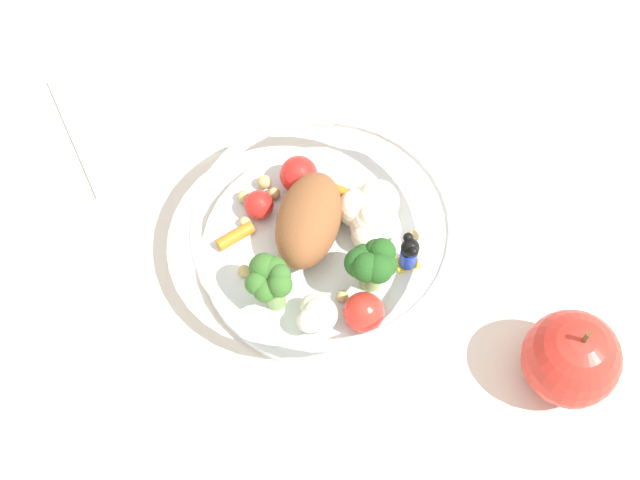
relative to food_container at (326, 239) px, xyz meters
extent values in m
plane|color=silver|center=(-0.01, 0.00, -0.03)|extent=(2.40, 2.40, 0.00)
cylinder|color=white|center=(0.00, 0.00, -0.03)|extent=(0.20, 0.20, 0.01)
torus|color=white|center=(0.00, 0.00, 0.02)|extent=(0.21, 0.21, 0.01)
ellipsoid|color=brown|center=(0.02, 0.00, 0.00)|extent=(0.09, 0.10, 0.05)
cylinder|color=#8EB766|center=(-0.01, 0.06, -0.01)|extent=(0.01, 0.01, 0.03)
sphere|color=#386B28|center=(0.00, 0.06, 0.02)|extent=(0.02, 0.02, 0.02)
sphere|color=#386B28|center=(0.00, 0.07, 0.02)|extent=(0.02, 0.02, 0.02)
sphere|color=#386B28|center=(-0.01, 0.07, 0.02)|extent=(0.02, 0.02, 0.02)
sphere|color=#386B28|center=(-0.02, 0.06, 0.02)|extent=(0.02, 0.02, 0.02)
sphere|color=#386B28|center=(-0.01, 0.05, 0.02)|extent=(0.02, 0.02, 0.02)
sphere|color=#386B28|center=(0.00, 0.05, 0.02)|extent=(0.02, 0.02, 0.02)
cylinder|color=#7FAD5B|center=(-0.04, -0.01, -0.01)|extent=(0.02, 0.02, 0.03)
sphere|color=#23561E|center=(-0.04, -0.01, 0.02)|extent=(0.02, 0.02, 0.02)
sphere|color=#23561E|center=(-0.04, 0.00, 0.02)|extent=(0.02, 0.02, 0.02)
sphere|color=#23561E|center=(-0.05, 0.00, 0.03)|extent=(0.02, 0.02, 0.02)
sphere|color=#23561E|center=(-0.05, -0.01, 0.03)|extent=(0.02, 0.02, 0.02)
sphere|color=#23561E|center=(-0.05, -0.01, 0.02)|extent=(0.02, 0.02, 0.02)
sphere|color=#23561E|center=(-0.04, -0.02, 0.02)|extent=(0.02, 0.02, 0.02)
sphere|color=#23561E|center=(-0.04, -0.02, 0.02)|extent=(0.02, 0.02, 0.02)
sphere|color=silver|center=(-0.04, 0.04, -0.01)|extent=(0.02, 0.02, 0.02)
sphere|color=silver|center=(-0.04, 0.05, 0.00)|extent=(0.02, 0.02, 0.02)
sphere|color=silver|center=(-0.04, 0.04, 0.00)|extent=(0.03, 0.03, 0.03)
sphere|color=silver|center=(-0.04, 0.04, 0.00)|extent=(0.02, 0.02, 0.02)
sphere|color=silver|center=(0.01, -0.04, 0.00)|extent=(0.03, 0.03, 0.03)
sphere|color=silver|center=(-0.01, -0.04, -0.01)|extent=(0.04, 0.04, 0.04)
sphere|color=silver|center=(-0.02, -0.03, -0.01)|extent=(0.03, 0.03, 0.03)
sphere|color=silver|center=(-0.02, -0.04, 0.00)|extent=(0.03, 0.03, 0.03)
sphere|color=silver|center=(-0.01, -0.04, 0.00)|extent=(0.03, 0.03, 0.03)
sphere|color=silver|center=(0.00, -0.05, 0.00)|extent=(0.04, 0.04, 0.04)
cube|color=yellow|center=(-0.05, -0.04, -0.02)|extent=(0.02, 0.02, 0.00)
cylinder|color=#1933B2|center=(-0.05, -0.04, -0.01)|extent=(0.02, 0.02, 0.02)
sphere|color=black|center=(-0.05, -0.04, 0.01)|extent=(0.01, 0.01, 0.01)
sphere|color=black|center=(-0.05, -0.04, 0.01)|extent=(0.01, 0.01, 0.01)
sphere|color=black|center=(-0.06, -0.04, 0.01)|extent=(0.01, 0.01, 0.01)
cylinder|color=orange|center=(0.06, 0.05, -0.02)|extent=(0.01, 0.03, 0.01)
cylinder|color=orange|center=(0.04, -0.04, -0.01)|extent=(0.03, 0.02, 0.01)
cylinder|color=orange|center=(0.01, -0.06, -0.02)|extent=(0.03, 0.03, 0.01)
sphere|color=red|center=(0.06, -0.02, 0.00)|extent=(0.03, 0.03, 0.03)
sphere|color=red|center=(-0.07, 0.02, 0.00)|extent=(0.03, 0.03, 0.03)
sphere|color=red|center=(0.06, 0.02, -0.01)|extent=(0.02, 0.02, 0.02)
sphere|color=tan|center=(-0.04, -0.06, -0.01)|extent=(0.01, 0.01, 0.01)
sphere|color=tan|center=(0.07, 0.00, -0.01)|extent=(0.01, 0.01, 0.01)
sphere|color=tan|center=(0.01, -0.04, -0.01)|extent=(0.01, 0.01, 0.01)
sphere|color=tan|center=(0.08, 0.00, -0.01)|extent=(0.01, 0.01, 0.01)
sphere|color=tan|center=(-0.04, 0.02, -0.02)|extent=(0.01, 0.01, 0.01)
sphere|color=#D1B775|center=(0.06, 0.04, -0.02)|extent=(0.01, 0.01, 0.01)
sphere|color=tan|center=(0.03, 0.06, -0.01)|extent=(0.01, 0.01, 0.01)
sphere|color=tan|center=(0.08, 0.02, -0.01)|extent=(0.01, 0.01, 0.01)
sphere|color=red|center=(-0.19, -0.07, 0.01)|extent=(0.07, 0.07, 0.07)
cylinder|color=brown|center=(-0.19, -0.07, 0.05)|extent=(0.00, 0.00, 0.01)
cube|color=white|center=(0.22, 0.04, -0.03)|extent=(0.16, 0.15, 0.01)
camera|label=1|loc=(-0.25, 0.22, 0.63)|focal=50.55mm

